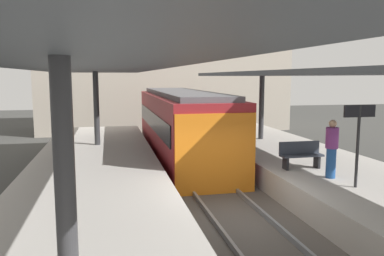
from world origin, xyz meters
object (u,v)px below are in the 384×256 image
at_px(platform_bench, 301,154).
at_px(platform_sign, 359,127).
at_px(commuter_train, 182,125).
at_px(passenger_near_bench, 332,148).

xyz_separation_m(platform_bench, platform_sign, (0.39, -2.32, 1.16)).
relative_size(commuter_train, passenger_near_bench, 6.72).
height_order(commuter_train, platform_sign, commuter_train).
relative_size(commuter_train, platform_bench, 8.21).
bearing_deg(platform_sign, passenger_near_bench, 96.31).
height_order(platform_bench, passenger_near_bench, passenger_near_bench).
bearing_deg(commuter_train, platform_sign, -69.58).
bearing_deg(platform_sign, platform_bench, 99.47).
distance_m(commuter_train, passenger_near_bench, 7.98).
xyz_separation_m(platform_bench, passenger_near_bench, (0.27, -1.30, 0.42)).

